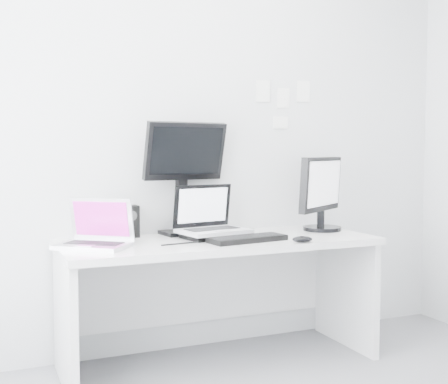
# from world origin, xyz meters

# --- Properties ---
(back_wall) EXTENTS (3.60, 0.00, 3.60)m
(back_wall) POSITION_xyz_m (0.00, 1.60, 1.35)
(back_wall) COLOR silver
(back_wall) RESTS_ON ground
(desk) EXTENTS (1.80, 0.70, 0.73)m
(desk) POSITION_xyz_m (0.00, 1.25, 0.36)
(desk) COLOR silver
(desk) RESTS_ON ground
(macbook) EXTENTS (0.45, 0.43, 0.27)m
(macbook) POSITION_xyz_m (-0.73, 1.22, 0.86)
(macbook) COLOR silver
(macbook) RESTS_ON desk
(speaker) EXTENTS (0.11, 0.11, 0.19)m
(speaker) POSITION_xyz_m (-0.45, 1.52, 0.82)
(speaker) COLOR black
(speaker) RESTS_ON desk
(dell_laptop) EXTENTS (0.43, 0.36, 0.32)m
(dell_laptop) POSITION_xyz_m (-0.02, 1.28, 0.89)
(dell_laptop) COLOR silver
(dell_laptop) RESTS_ON desk
(rear_monitor) EXTENTS (0.53, 0.25, 0.69)m
(rear_monitor) POSITION_xyz_m (-0.12, 1.51, 1.08)
(rear_monitor) COLOR black
(rear_monitor) RESTS_ON desk
(samsung_monitor) EXTENTS (0.57, 0.50, 0.48)m
(samsung_monitor) POSITION_xyz_m (0.74, 1.33, 0.97)
(samsung_monitor) COLOR black
(samsung_monitor) RESTS_ON desk
(keyboard) EXTENTS (0.46, 0.22, 0.03)m
(keyboard) POSITION_xyz_m (0.11, 1.10, 0.74)
(keyboard) COLOR black
(keyboard) RESTS_ON desk
(mouse) EXTENTS (0.13, 0.10, 0.04)m
(mouse) POSITION_xyz_m (0.36, 0.94, 0.75)
(mouse) COLOR black
(mouse) RESTS_ON desk
(wall_note_0) EXTENTS (0.10, 0.00, 0.14)m
(wall_note_0) POSITION_xyz_m (0.45, 1.59, 1.62)
(wall_note_0) COLOR white
(wall_note_0) RESTS_ON back_wall
(wall_note_1) EXTENTS (0.09, 0.00, 0.13)m
(wall_note_1) POSITION_xyz_m (0.60, 1.59, 1.58)
(wall_note_1) COLOR white
(wall_note_1) RESTS_ON back_wall
(wall_note_2) EXTENTS (0.10, 0.00, 0.14)m
(wall_note_2) POSITION_xyz_m (0.75, 1.59, 1.63)
(wall_note_2) COLOR white
(wall_note_2) RESTS_ON back_wall
(wall_note_3) EXTENTS (0.11, 0.00, 0.08)m
(wall_note_3) POSITION_xyz_m (0.58, 1.59, 1.42)
(wall_note_3) COLOR white
(wall_note_3) RESTS_ON back_wall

